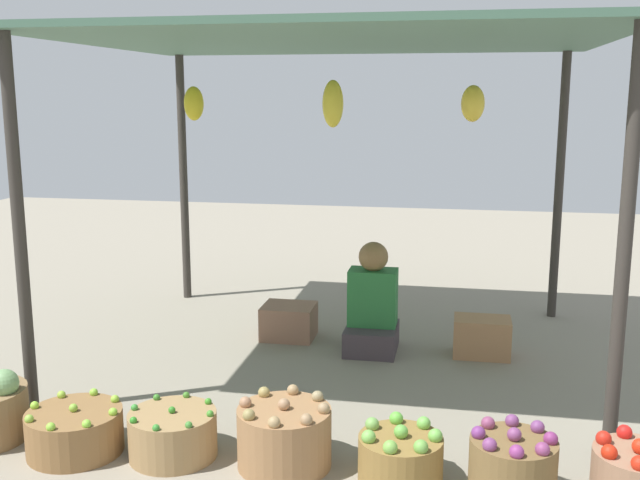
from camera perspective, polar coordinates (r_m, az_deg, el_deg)
ground_plane at (r=5.30m, az=1.36°, el=-8.75°), size 14.00×14.00×0.00m
market_stall_structure at (r=4.99m, az=1.50°, el=13.75°), size 3.46×2.80×2.16m
vendor_person at (r=5.33m, az=4.02°, el=-5.28°), size 0.36×0.44×0.78m
basket_limes at (r=4.12m, az=-18.20°, el=-13.68°), size 0.48×0.48×0.26m
basket_green_chilies at (r=3.95m, az=-11.17°, el=-14.33°), size 0.44×0.44×0.26m
basket_potatoes at (r=3.78m, az=-2.73°, el=-14.73°), size 0.46×0.46×0.35m
basket_green_apples at (r=3.68m, az=6.16°, el=-16.13°), size 0.40×0.40×0.28m
basket_purple_onions at (r=3.60m, az=14.48°, el=-16.49°), size 0.39×0.39×0.34m
basket_red_tomatoes at (r=3.73m, az=23.06°, el=-16.31°), size 0.39×0.39×0.32m
wooden_crate_near_vendor at (r=5.63m, az=-2.39°, el=-6.22°), size 0.38×0.33×0.25m
wooden_crate_stacked_rear at (r=5.36m, az=12.25°, el=-7.25°), size 0.39×0.26×0.27m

